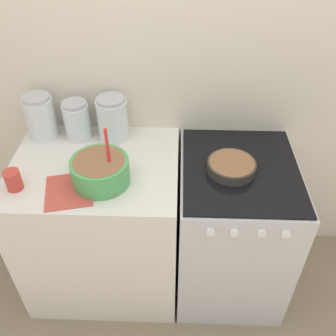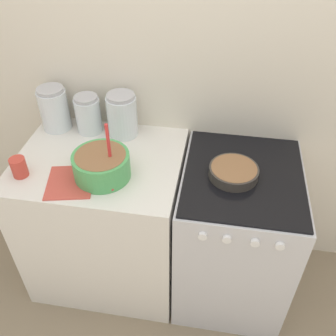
# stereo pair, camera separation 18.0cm
# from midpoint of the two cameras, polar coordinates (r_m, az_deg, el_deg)

# --- Properties ---
(ground_plane) EXTENTS (12.00, 12.00, 0.00)m
(ground_plane) POSITION_cam_midpoint_polar(r_m,az_deg,el_deg) (2.39, 2.45, -22.72)
(ground_plane) COLOR gray
(wall_back) EXTENTS (4.72, 0.05, 2.40)m
(wall_back) POSITION_cam_midpoint_polar(r_m,az_deg,el_deg) (2.04, 6.14, 12.88)
(wall_back) COLOR beige
(wall_back) RESTS_ON ground_plane
(countertop_cabinet) EXTENTS (0.86, 0.70, 0.91)m
(countertop_cabinet) POSITION_cam_midpoint_polar(r_m,az_deg,el_deg) (2.26, -6.99, -7.77)
(countertop_cabinet) COLOR silver
(countertop_cabinet) RESTS_ON ground_plane
(stove) EXTENTS (0.61, 0.71, 0.91)m
(stove) POSITION_cam_midpoint_polar(r_m,az_deg,el_deg) (2.22, 12.31, -10.01)
(stove) COLOR silver
(stove) RESTS_ON ground_plane
(mixing_bowl) EXTENTS (0.28, 0.28, 0.30)m
(mixing_bowl) POSITION_cam_midpoint_polar(r_m,az_deg,el_deg) (1.80, -7.31, 0.47)
(mixing_bowl) COLOR #4CA559
(mixing_bowl) RESTS_ON countertop_cabinet
(baking_pan) EXTENTS (0.24, 0.24, 0.05)m
(baking_pan) POSITION_cam_midpoint_polar(r_m,az_deg,el_deg) (1.86, 12.72, -0.66)
(baking_pan) COLOR #38332D
(baking_pan) RESTS_ON stove
(storage_jar_left) EXTENTS (0.16, 0.16, 0.25)m
(storage_jar_left) POSITION_cam_midpoint_polar(r_m,az_deg,el_deg) (2.18, -14.63, 8.29)
(storage_jar_left) COLOR silver
(storage_jar_left) RESTS_ON countertop_cabinet
(storage_jar_middle) EXTENTS (0.14, 0.14, 0.22)m
(storage_jar_middle) POSITION_cam_midpoint_polar(r_m,az_deg,el_deg) (2.13, -9.66, 7.67)
(storage_jar_middle) COLOR silver
(storage_jar_middle) RESTS_ON countertop_cabinet
(storage_jar_right) EXTENTS (0.17, 0.17, 0.25)m
(storage_jar_right) POSITION_cam_midpoint_polar(r_m,az_deg,el_deg) (2.07, -4.49, 7.59)
(storage_jar_right) COLOR silver
(storage_jar_right) RESTS_ON countertop_cabinet
(tin_can) EXTENTS (0.08, 0.08, 0.10)m
(tin_can) POSITION_cam_midpoint_polar(r_m,az_deg,el_deg) (1.91, -19.32, 0.01)
(tin_can) COLOR #CC3F33
(tin_can) RESTS_ON countertop_cabinet
(recipe_page) EXTENTS (0.26, 0.28, 0.01)m
(recipe_page) POSITION_cam_midpoint_polar(r_m,az_deg,el_deg) (1.83, -12.02, -2.23)
(recipe_page) COLOR #CC4C3F
(recipe_page) RESTS_ON countertop_cabinet
(measuring_spoon) EXTENTS (0.12, 0.04, 0.04)m
(measuring_spoon) POSITION_cam_midpoint_polar(r_m,az_deg,el_deg) (1.75, -6.12, -3.17)
(measuring_spoon) COLOR red
(measuring_spoon) RESTS_ON countertop_cabinet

